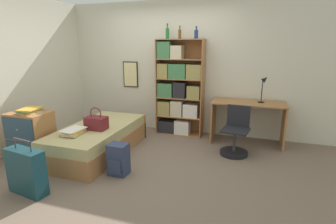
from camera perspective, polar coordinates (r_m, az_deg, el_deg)
name	(u,v)px	position (r m, az deg, el deg)	size (l,w,h in m)	color
ground_plane	(140,158)	(4.29, -6.22, -9.91)	(14.00, 14.00, 0.00)	#756051
wall_back	(169,68)	(5.41, 0.32, 9.53)	(10.00, 0.09, 2.60)	beige
wall_left	(23,72)	(5.22, -29.00, 7.57)	(0.06, 10.00, 2.60)	beige
bed	(98,139)	(4.57, -14.90, -5.72)	(0.94, 1.88, 0.46)	#A36B3D
handbag	(96,123)	(4.29, -15.34, -2.27)	(0.33, 0.22, 0.36)	maroon
book_stack_on_bed	(74,132)	(4.17, -19.86, -4.06)	(0.29, 0.38, 0.08)	#99894C
suitcase	(26,172)	(3.65, -28.44, -11.35)	(0.54, 0.26, 0.70)	#143842
dresser	(31,136)	(4.61, -27.60, -4.71)	(0.60, 0.47, 0.76)	#A36B3D
magazine_pile_on_dresser	(29,111)	(4.47, -27.97, 0.28)	(0.34, 0.36, 0.07)	beige
bookcase	(178,90)	(5.17, 2.12, 4.73)	(0.92, 0.34, 1.87)	#A36B3D
bottle_green	(167,33)	(5.21, -0.12, 16.80)	(0.07, 0.07, 0.28)	#1E6B2D
bottle_brown	(180,34)	(5.09, 2.58, 16.63)	(0.06, 0.06, 0.24)	brown
bottle_clear	(196,34)	(5.01, 6.16, 16.54)	(0.07, 0.07, 0.22)	navy
desk	(248,114)	(4.94, 16.96, -0.51)	(1.27, 0.58, 0.77)	#A36B3D
desk_lamp	(264,84)	(4.86, 20.19, 5.76)	(0.16, 0.11, 0.49)	black
desk_chair	(235,139)	(4.48, 14.40, -5.76)	(0.47, 0.47, 0.80)	black
backpack	(118,159)	(3.75, -10.76, -10.12)	(0.27, 0.24, 0.44)	#2D3856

